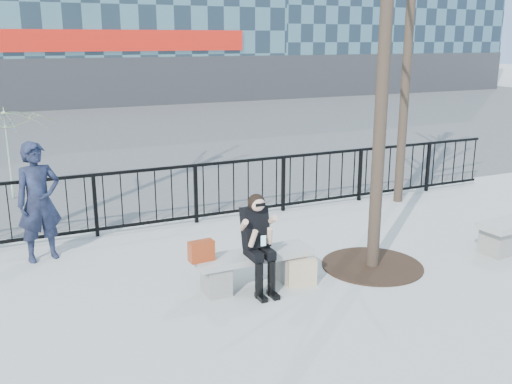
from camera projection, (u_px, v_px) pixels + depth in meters
name	position (u px, v px, depth m)	size (l,w,h in m)	color
ground	(254.00, 286.00, 7.84)	(120.00, 120.00, 0.00)	#A7A7A1
street_surface	(85.00, 131.00, 21.00)	(60.00, 23.00, 0.01)	#474747
railing	(185.00, 195.00, 10.33)	(14.00, 0.06, 1.10)	black
tree_grate	(372.00, 265.00, 8.52)	(1.50, 1.50, 0.02)	black
bench_main	(254.00, 266.00, 7.77)	(1.65, 0.46, 0.49)	slate
seated_woman	(259.00, 244.00, 7.53)	(0.50, 0.64, 1.34)	black
handbag	(201.00, 251.00, 7.40)	(0.33, 0.15, 0.27)	#983112
shopping_bag	(302.00, 272.00, 7.82)	(0.40, 0.15, 0.38)	beige
standing_man	(39.00, 202.00, 8.57)	(0.67, 0.44, 1.83)	black
vendor_umbrella	(9.00, 154.00, 11.82)	(2.12, 2.17, 1.95)	#FBF537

